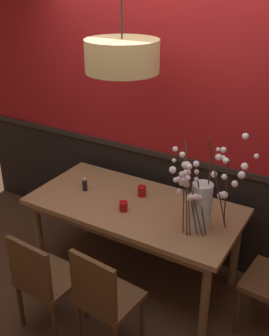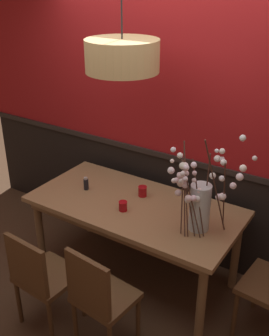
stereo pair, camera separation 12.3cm
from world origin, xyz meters
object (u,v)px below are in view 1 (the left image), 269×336
at_px(dining_table, 134,212).
at_px(candle_holder_nearer_center, 142,191).
at_px(condiment_bottle, 85,185).
at_px(chair_far_side_right, 205,195).
at_px(candle_holder_nearer_edge, 123,206).
at_px(chair_near_side_left, 44,278).
at_px(pendant_lamp, 122,56).
at_px(vase_with_blossoms, 201,200).
at_px(chair_near_side_right, 104,297).

distance_m(dining_table, candle_holder_nearer_center, 0.20).
height_order(dining_table, condiment_bottle, condiment_bottle).
xyz_separation_m(chair_far_side_right, condiment_bottle, (-0.82, -0.90, 0.31)).
bearing_deg(candle_holder_nearer_edge, chair_near_side_left, -109.20).
distance_m(condiment_bottle, pendant_lamp, 1.27).
distance_m(vase_with_blossoms, candle_holder_nearer_edge, 0.68).
relative_size(chair_near_side_right, condiment_bottle, 7.43).
distance_m(vase_with_blossoms, candle_holder_nearer_center, 0.70).
xyz_separation_m(candle_holder_nearer_center, candle_holder_nearer_edge, (-0.01, -0.30, -0.00)).
height_order(candle_holder_nearer_edge, condiment_bottle, condiment_bottle).
relative_size(chair_near_side_left, candle_holder_nearer_edge, 10.27).
distance_m(chair_far_side_right, chair_near_side_right, 1.71).
relative_size(dining_table, candle_holder_nearer_edge, 21.46).
height_order(vase_with_blossoms, condiment_bottle, vase_with_blossoms).
relative_size(vase_with_blossoms, candle_holder_nearer_center, 9.24).
bearing_deg(chair_far_side_right, condiment_bottle, -132.35).
xyz_separation_m(chair_near_side_right, condiment_bottle, (-0.75, 0.80, 0.33)).
bearing_deg(candle_holder_nearer_edge, candle_holder_nearer_center, 88.49).
distance_m(chair_far_side_right, chair_near_side_left, 1.85).
xyz_separation_m(chair_near_side_right, candle_holder_nearer_edge, (-0.26, 0.68, 0.31)).
bearing_deg(chair_far_side_right, vase_with_blossoms, -71.99).
xyz_separation_m(candle_holder_nearer_edge, condiment_bottle, (-0.49, 0.12, 0.01)).
relative_size(chair_far_side_right, vase_with_blossoms, 1.05).
bearing_deg(pendant_lamp, candle_holder_nearer_center, 71.31).
relative_size(candle_holder_nearer_center, condiment_bottle, 0.78).
relative_size(candle_holder_nearer_center, pendant_lamp, 0.12).
xyz_separation_m(dining_table, chair_near_side_right, (0.24, -0.82, -0.18)).
xyz_separation_m(chair_near_side_left, vase_with_blossoms, (0.89, 0.82, 0.54)).
relative_size(vase_with_blossoms, pendant_lamp, 1.07).
height_order(dining_table, chair_far_side_right, chair_far_side_right).
height_order(chair_far_side_right, condiment_bottle, chair_far_side_right).
distance_m(dining_table, condiment_bottle, 0.53).
relative_size(chair_far_side_right, condiment_bottle, 7.56).
xyz_separation_m(chair_near_side_left, pendant_lamp, (0.20, 0.84, 1.53)).
xyz_separation_m(candle_holder_nearer_center, condiment_bottle, (-0.50, -0.18, 0.01)).
bearing_deg(dining_table, chair_far_side_right, 70.63).
xyz_separation_m(chair_far_side_right, candle_holder_nearer_center, (-0.33, -0.73, 0.30)).
bearing_deg(chair_near_side_left, pendant_lamp, 76.66).
bearing_deg(pendant_lamp, vase_with_blossoms, -1.52).
xyz_separation_m(dining_table, vase_with_blossoms, (0.61, -0.06, 0.34)).
relative_size(chair_near_side_left, chair_near_side_right, 0.96).
height_order(condiment_bottle, pendant_lamp, pendant_lamp).
xyz_separation_m(chair_far_side_right, chair_near_side_right, (-0.07, -1.71, -0.01)).
height_order(candle_holder_nearer_center, condiment_bottle, condiment_bottle).
bearing_deg(vase_with_blossoms, pendant_lamp, 178.48).
relative_size(chair_far_side_right, candle_holder_nearer_edge, 10.84).
xyz_separation_m(candle_holder_nearer_edge, pendant_lamp, (-0.06, 0.10, 1.20)).
relative_size(chair_near_side_right, vase_with_blossoms, 1.04).
relative_size(dining_table, vase_with_blossoms, 2.09).
distance_m(dining_table, vase_with_blossoms, 0.70).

